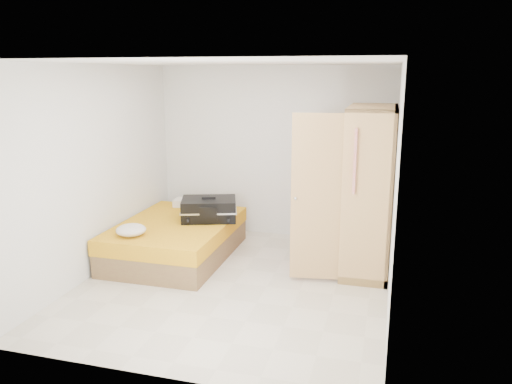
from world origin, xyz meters
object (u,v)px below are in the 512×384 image
(person, at_px, (312,195))
(bed, at_px, (176,239))
(wardrobe, at_px, (365,195))
(suitcase, at_px, (209,209))
(round_cushion, at_px, (131,230))

(person, bearing_deg, bed, 120.99)
(bed, xyz_separation_m, wardrobe, (2.50, 0.21, 0.75))
(wardrobe, height_order, person, wardrobe)
(wardrobe, xyz_separation_m, suitcase, (-2.11, 0.04, -0.35))
(bed, xyz_separation_m, person, (1.82, 0.28, 0.69))
(bed, relative_size, suitcase, 2.26)
(person, bearing_deg, round_cushion, 136.55)
(bed, height_order, suitcase, suitcase)
(person, relative_size, suitcase, 2.10)
(suitcase, bearing_deg, wardrobe, -19.63)
(wardrobe, bearing_deg, round_cushion, -162.49)
(wardrobe, bearing_deg, bed, -175.26)
(bed, bearing_deg, wardrobe, 4.74)
(person, xyz_separation_m, round_cushion, (-2.12, -0.95, -0.37))
(bed, distance_m, round_cushion, 0.81)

